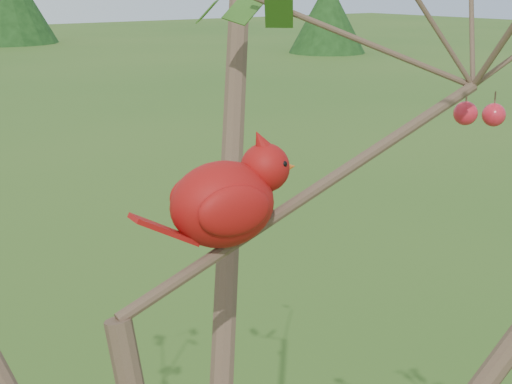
% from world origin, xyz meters
% --- Properties ---
extents(crabapple_tree, '(2.35, 2.05, 2.95)m').
position_xyz_m(crabapple_tree, '(0.03, -0.02, 2.12)').
color(crabapple_tree, '#453325').
rests_on(crabapple_tree, ground).
extents(cardinal, '(0.24, 0.13, 0.17)m').
position_xyz_m(cardinal, '(0.11, 0.09, 2.08)').
color(cardinal, '#A70E10').
rests_on(cardinal, ground).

